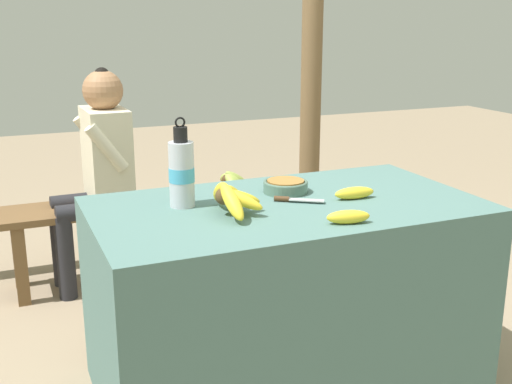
% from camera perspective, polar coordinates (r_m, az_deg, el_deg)
% --- Properties ---
extents(ground_plane, '(12.00, 12.00, 0.00)m').
position_cam_1_polar(ground_plane, '(2.62, 2.54, -16.48)').
color(ground_plane, gray).
extents(market_counter, '(1.40, 0.77, 0.73)m').
position_cam_1_polar(market_counter, '(2.45, 2.65, -9.22)').
color(market_counter, '#4C706B').
rests_on(market_counter, ground_plane).
extents(banana_bunch_ripe, '(0.17, 0.30, 0.13)m').
position_cam_1_polar(banana_bunch_ripe, '(2.17, -2.24, -0.41)').
color(banana_bunch_ripe, '#4C381E').
rests_on(banana_bunch_ripe, market_counter).
extents(serving_bowl, '(0.17, 0.17, 0.05)m').
position_cam_1_polar(serving_bowl, '(2.45, 2.65, 0.58)').
color(serving_bowl, '#4C6B5B').
rests_on(serving_bowl, market_counter).
extents(water_bottle, '(0.09, 0.09, 0.32)m').
position_cam_1_polar(water_bottle, '(2.27, -6.63, 1.76)').
color(water_bottle, silver).
rests_on(water_bottle, market_counter).
extents(loose_banana_front, '(0.15, 0.08, 0.05)m').
position_cam_1_polar(loose_banana_front, '(2.11, 8.20, -2.20)').
color(loose_banana_front, yellow).
rests_on(loose_banana_front, market_counter).
extents(loose_banana_side, '(0.16, 0.06, 0.05)m').
position_cam_1_polar(loose_banana_side, '(2.39, 8.74, -0.08)').
color(loose_banana_side, yellow).
rests_on(loose_banana_side, market_counter).
extents(knife, '(0.17, 0.12, 0.02)m').
position_cam_1_polar(knife, '(2.33, 3.17, -0.65)').
color(knife, '#BCBCC1').
rests_on(knife, market_counter).
extents(wooden_bench, '(1.57, 0.32, 0.44)m').
position_cam_1_polar(wooden_bench, '(3.50, -9.25, -1.70)').
color(wooden_bench, brown).
rests_on(wooden_bench, ground_plane).
extents(seated_vendor, '(0.41, 0.39, 1.14)m').
position_cam_1_polar(seated_vendor, '(3.34, -13.82, 2.50)').
color(seated_vendor, '#232328').
rests_on(seated_vendor, ground_plane).
extents(banana_bunch_green, '(0.16, 0.25, 0.12)m').
position_cam_1_polar(banana_bunch_green, '(3.59, -2.18, 1.14)').
color(banana_bunch_green, '#4C381E').
rests_on(banana_bunch_green, wooden_bench).
extents(support_post_far, '(0.13, 0.13, 2.28)m').
position_cam_1_polar(support_post_far, '(4.03, 4.98, 11.92)').
color(support_post_far, brown).
rests_on(support_post_far, ground_plane).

